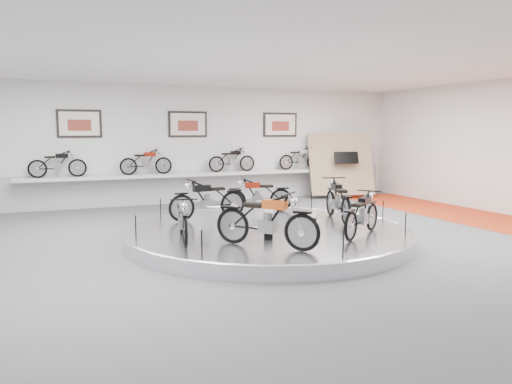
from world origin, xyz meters
name	(u,v)px	position (x,y,z in m)	size (l,w,h in m)	color
floor	(274,244)	(0.00, 0.00, 0.00)	(16.00, 16.00, 0.00)	#565659
ceiling	(275,58)	(0.00, 0.00, 4.00)	(16.00, 16.00, 0.00)	white
wall_back	(188,145)	(0.00, 7.00, 2.00)	(16.00, 16.00, 0.00)	white
orange_carpet_strip	(499,222)	(6.80, 0.00, 0.01)	(2.40, 12.60, 0.01)	red
dado_band	(189,187)	(0.00, 6.98, 0.55)	(15.68, 0.04, 1.10)	#BCBCBA
display_platform	(268,235)	(0.00, 0.30, 0.15)	(6.40, 6.40, 0.30)	silver
platform_rim	(268,229)	(0.00, 0.30, 0.27)	(6.40, 6.40, 0.10)	#B2B2BA
shelf	(191,174)	(0.00, 6.70, 1.00)	(11.00, 0.55, 0.10)	silver
poster_left	(79,124)	(-3.50, 6.96, 2.70)	(1.35, 0.06, 0.88)	white
poster_center	(188,124)	(0.00, 6.96, 2.70)	(1.35, 0.06, 0.88)	white
poster_right	(280,125)	(3.50, 6.96, 2.70)	(1.35, 0.06, 0.88)	white
display_panel	(341,164)	(5.60, 6.10, 1.25)	(2.40, 0.12, 2.40)	tan
shelf_bike_a	(58,166)	(-4.20, 6.70, 1.42)	(1.22, 0.42, 0.73)	black
shelf_bike_b	(146,163)	(-1.50, 6.70, 1.42)	(1.22, 0.42, 0.73)	maroon
shelf_bike_c	(232,161)	(1.50, 6.70, 1.42)	(1.22, 0.42, 0.73)	black
shelf_bike_d	(300,160)	(4.20, 6.70, 1.42)	(1.22, 0.42, 0.73)	silver
bike_a	(338,200)	(1.95, 0.50, 0.82)	(1.75, 0.62, 1.03)	black
bike_b	(258,195)	(0.68, 2.47, 0.77)	(1.60, 0.56, 0.94)	maroon
bike_c	(208,199)	(-0.91, 1.90, 0.80)	(1.71, 0.60, 1.01)	black
bike_d	(183,218)	(-2.09, -0.18, 0.75)	(1.52, 0.54, 0.89)	silver
bike_e	(266,220)	(-0.81, -1.39, 0.83)	(1.80, 0.64, 1.06)	#BF4C16
bike_f	(362,214)	(1.44, -1.21, 0.76)	(1.57, 0.55, 0.92)	black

